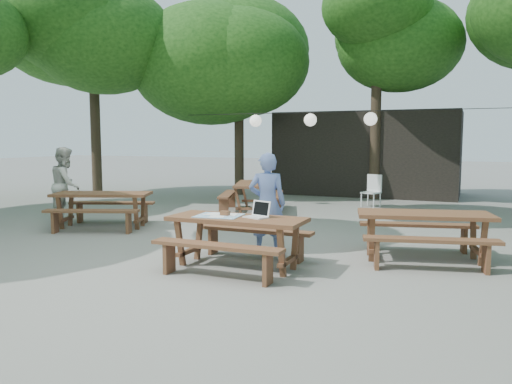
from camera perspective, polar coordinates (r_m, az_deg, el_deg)
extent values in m
plane|color=slate|center=(8.15, -5.27, -7.31)|extent=(80.00, 80.00, 0.00)
cube|color=black|center=(17.77, 12.68, 4.33)|extent=(6.00, 3.00, 2.80)
cube|color=brown|center=(7.28, -2.19, -3.11)|extent=(2.00, 0.80, 0.06)
cube|color=brown|center=(6.76, -4.58, -6.17)|extent=(1.90, 0.28, 0.05)
cube|color=brown|center=(7.91, -0.14, -4.36)|extent=(1.90, 0.28, 0.05)
cube|color=brown|center=(7.35, -2.18, -6.00)|extent=(1.70, 0.70, 0.69)
cube|color=brown|center=(11.09, -17.20, -0.23)|extent=(2.15, 1.48, 0.06)
cube|color=brown|center=(10.52, -18.31, -2.08)|extent=(1.87, 0.96, 0.05)
cube|color=brown|center=(11.74, -16.12, -1.20)|extent=(1.87, 0.96, 0.05)
cube|color=brown|center=(11.14, -17.14, -2.15)|extent=(1.84, 1.27, 0.69)
cube|color=brown|center=(8.13, 18.68, -2.46)|extent=(2.13, 1.25, 0.06)
cube|color=brown|center=(7.55, 19.38, -5.21)|extent=(1.91, 0.72, 0.05)
cube|color=brown|center=(8.81, 17.97, -3.59)|extent=(1.91, 0.72, 0.05)
cube|color=brown|center=(8.20, 18.59, -5.06)|extent=(1.82, 1.08, 0.69)
cube|color=brown|center=(13.01, -0.44, 0.92)|extent=(1.42, 2.15, 0.06)
cube|color=brown|center=(13.00, 2.42, -0.29)|extent=(0.89, 1.89, 0.05)
cube|color=brown|center=(13.10, -3.28, -0.24)|extent=(0.89, 1.89, 0.05)
cube|color=brown|center=(13.05, -0.44, -0.72)|extent=(1.22, 1.84, 0.69)
imported|color=#8099E9|center=(8.13, 1.29, -1.34)|extent=(0.70, 0.57, 1.67)
imported|color=beige|center=(12.24, -20.91, 0.82)|extent=(0.98, 1.04, 1.70)
cube|color=white|center=(14.29, 13.00, -0.07)|extent=(0.55, 0.55, 0.04)
cube|color=white|center=(14.45, 13.39, 1.02)|extent=(0.43, 0.17, 0.48)
cube|color=white|center=(14.32, 12.98, -0.90)|extent=(0.53, 0.53, 0.38)
cube|color=white|center=(7.20, -0.01, -2.89)|extent=(0.39, 0.33, 0.02)
cube|color=white|center=(7.27, 0.61, -1.89)|extent=(0.33, 0.17, 0.23)
cube|color=black|center=(7.26, 0.58, -1.89)|extent=(0.28, 0.14, 0.19)
cube|color=teal|center=(7.41, -4.27, -2.70)|extent=(0.71, 0.62, 0.01)
cube|color=white|center=(7.34, -4.47, -2.75)|extent=(0.31, 0.35, 0.00)
cube|color=white|center=(7.45, -3.04, -2.59)|extent=(0.27, 0.34, 0.00)
cube|color=white|center=(7.52, -4.84, -2.51)|extent=(0.24, 0.32, 0.00)
cube|color=brown|center=(7.38, -3.57, -2.41)|extent=(0.14, 0.10, 0.06)
cylinder|color=black|center=(13.39, 9.14, 9.04)|extent=(9.00, 0.02, 0.02)
sphere|color=white|center=(14.13, -0.04, 8.14)|extent=(0.34, 0.34, 0.34)
sphere|color=white|center=(13.57, 6.23, 8.19)|extent=(0.34, 0.34, 0.34)
sphere|color=white|center=(13.19, 12.95, 8.14)|extent=(0.34, 0.34, 0.34)
cylinder|color=#2D2319|center=(17.21, -17.88, 7.29)|extent=(0.32, 0.32, 4.69)
ellipsoid|color=#174412|center=(17.48, -18.17, 15.98)|extent=(4.97, 4.97, 3.73)
cylinder|color=#2D2319|center=(17.10, -1.95, 7.30)|extent=(0.32, 0.32, 4.52)
ellipsoid|color=#174412|center=(17.35, -1.98, 15.78)|extent=(5.25, 5.25, 3.94)
cylinder|color=#2D2319|center=(16.21, 13.51, 7.95)|extent=(0.32, 0.32, 4.94)
ellipsoid|color=#174412|center=(16.55, 13.76, 17.58)|extent=(4.05, 4.05, 3.04)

